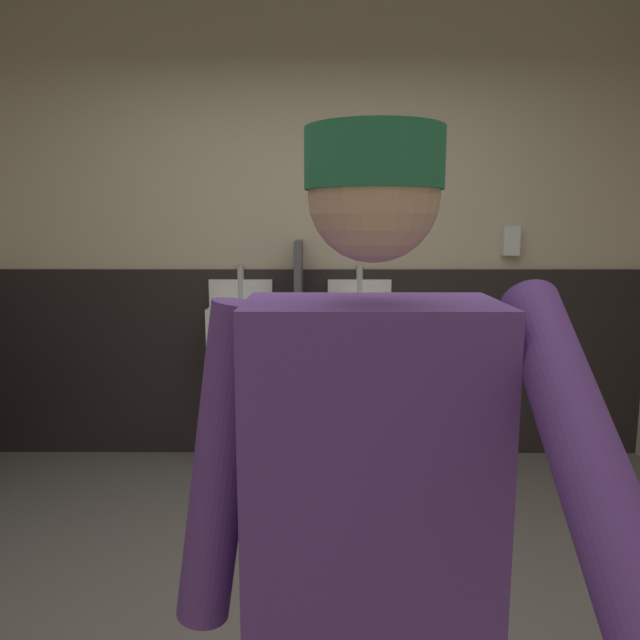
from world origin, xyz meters
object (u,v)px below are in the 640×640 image
Objects in this scene: urinal_middle at (360,341)px; soap_dispenser at (511,241)px; person at (369,551)px; urinal_left at (239,341)px.

soap_dispenser reaches higher than urinal_middle.
urinal_middle is 1.13m from soap_dispenser.
person is 9.12× the size of soap_dispenser.
person reaches higher than soap_dispenser.
soap_dispenser is at bearing 4.04° from urinal_left.
urinal_left is 6.89× the size of soap_dispenser.
urinal_left is at bearing 180.00° from urinal_middle.
person is at bearing -93.18° from urinal_middle.
soap_dispenser reaches higher than urinal_left.
urinal_left is 0.75m from urinal_middle.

